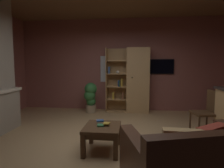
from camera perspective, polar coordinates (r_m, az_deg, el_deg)
The scene contains 11 objects.
floor at distance 3.54m, azimuth -0.75°, elevation -17.97°, with size 6.39×5.37×0.02m, color tan.
wall_back at distance 5.95m, azimuth 2.47°, elevation 5.87°, with size 6.51×0.06×2.88m, color #8E544C.
window_pane_back at distance 5.95m, azimuth -0.47°, elevation 4.62°, with size 0.64×0.01×0.82m, color white.
bookshelf_cabinet at distance 5.68m, azimuth 7.00°, elevation 1.04°, with size 1.30×0.41×1.94m.
coffee_table at distance 3.16m, azimuth -3.01°, elevation -14.19°, with size 0.58×0.64×0.43m.
table_book_0 at distance 3.12m, azimuth -3.49°, elevation -12.50°, with size 0.11×0.10×0.03m, color #387247.
table_book_1 at distance 3.13m, azimuth -1.69°, elevation -11.98°, with size 0.10×0.10×0.02m, color gold.
table_book_2 at distance 3.19m, azimuth -3.70°, elevation -11.18°, with size 0.12×0.08×0.03m, color #2D4C8C.
dining_chair at distance 4.22m, azimuth 27.28°, elevation -7.05°, with size 0.49×0.49×0.92m.
potted_floor_plant at distance 5.64m, azimuth -6.61°, elevation -3.72°, with size 0.39×0.37×0.91m.
wall_mounted_tv at distance 5.94m, azimuth 14.62°, elevation 5.19°, with size 0.80×0.06×0.45m.
Camera 1 is at (0.40, -3.22, 1.41)m, focal length 29.81 mm.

